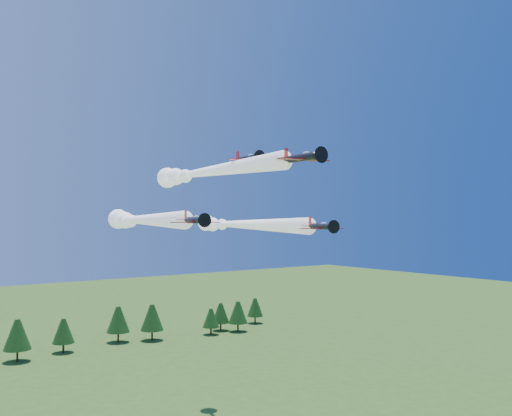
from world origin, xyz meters
TOP-DOWN VIEW (x-y plane):
  - plane_lead at (0.79, 16.14)m, footprint 8.44×46.21m
  - plane_left at (-6.09, 26.12)m, footprint 10.63×42.98m
  - plane_right at (15.89, 28.47)m, footprint 17.21×56.30m
  - plane_slot at (2.10, 6.21)m, footprint 6.62×7.18m
  - treeline at (-0.63, 110.26)m, footprint 170.63×17.66m

SIDE VIEW (x-z plane):
  - treeline at x=-0.63m, z-range 0.94..12.83m
  - plane_right at x=15.89m, z-range 37.43..41.13m
  - plane_left at x=-6.09m, z-range 38.35..42.05m
  - plane_lead at x=0.79m, z-range 46.08..49.78m
  - plane_slot at x=2.10m, z-range 48.19..50.50m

